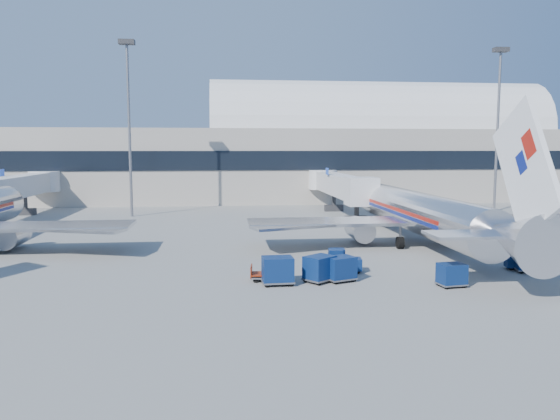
{
  "coord_description": "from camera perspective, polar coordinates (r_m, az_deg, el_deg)",
  "views": [
    {
      "loc": [
        -8.39,
        -42.75,
        8.85
      ],
      "look_at": [
        -3.05,
        6.0,
        3.32
      ],
      "focal_mm": 35.0,
      "sensor_mm": 36.0,
      "label": 1
    }
  ],
  "objects": [
    {
      "name": "tug_lead",
      "position": [
        39.59,
        6.48,
        -5.4
      ],
      "size": [
        2.7,
        1.6,
        1.67
      ],
      "rotation": [
        0.0,
        0.0,
        -0.13
      ],
      "color": "#0A2152",
      "rests_on": "ground"
    },
    {
      "name": "terminal",
      "position": [
        98.86,
        -9.32,
        5.58
      ],
      "size": [
        170.0,
        28.15,
        21.0
      ],
      "color": "#B2AA9E",
      "rests_on": "ground"
    },
    {
      "name": "tug_left",
      "position": [
        40.8,
        5.95,
        -5.11
      ],
      "size": [
        1.48,
        2.51,
        1.55
      ],
      "rotation": [
        0.0,
        0.0,
        1.44
      ],
      "color": "#0A2152",
      "rests_on": "ground"
    },
    {
      "name": "barrier_near",
      "position": [
        52.63,
        23.99,
        -3.31
      ],
      "size": [
        3.0,
        0.55,
        0.9
      ],
      "primitive_type": "cube",
      "color": "#9E9E96",
      "rests_on": "ground"
    },
    {
      "name": "ground",
      "position": [
        44.46,
        4.77,
        -5.07
      ],
      "size": [
        260.0,
        260.0,
        0.0
      ],
      "primitive_type": "plane",
      "color": "gray",
      "rests_on": "ground"
    },
    {
      "name": "cart_train_c",
      "position": [
        35.75,
        -0.24,
        -6.29
      ],
      "size": [
        2.14,
        1.67,
        1.83
      ],
      "rotation": [
        0.0,
        0.0,
        0.04
      ],
      "color": "#0A2152",
      "rests_on": "ground"
    },
    {
      "name": "airliner_main",
      "position": [
        51.05,
        14.91,
        -0.45
      ],
      "size": [
        32.0,
        37.26,
        12.07
      ],
      "color": "silver",
      "rests_on": "ground"
    },
    {
      "name": "tug_right",
      "position": [
        43.98,
        23.69,
        -4.91
      ],
      "size": [
        2.25,
        1.51,
        1.34
      ],
      "rotation": [
        0.0,
        0.0,
        -0.25
      ],
      "color": "#0A2152",
      "rests_on": "ground"
    },
    {
      "name": "cart_solo_near",
      "position": [
        36.97,
        17.51,
        -6.44
      ],
      "size": [
        1.88,
        1.54,
        1.51
      ],
      "rotation": [
        0.0,
        0.0,
        0.15
      ],
      "color": "#0A2152",
      "rests_on": "ground"
    },
    {
      "name": "barrier_mid",
      "position": [
        54.36,
        27.0,
        -3.16
      ],
      "size": [
        3.0,
        0.55,
        0.9
      ],
      "primitive_type": "cube",
      "color": "#9E9E96",
      "rests_on": "ground"
    },
    {
      "name": "mast_east",
      "position": [
        82.47,
        21.87,
        10.11
      ],
      "size": [
        2.0,
        1.2,
        22.6
      ],
      "color": "slate",
      "rests_on": "ground"
    },
    {
      "name": "cart_open_red",
      "position": [
        36.9,
        -1.53,
        -6.85
      ],
      "size": [
        2.08,
        1.57,
        0.52
      ],
      "rotation": [
        0.0,
        0.0,
        -0.1
      ],
      "color": "slate",
      "rests_on": "ground"
    },
    {
      "name": "cart_train_a",
      "position": [
        36.86,
        6.33,
        -6.07
      ],
      "size": [
        2.3,
        2.04,
        1.68
      ],
      "rotation": [
        0.0,
        0.0,
        0.37
      ],
      "color": "#0A2152",
      "rests_on": "ground"
    },
    {
      "name": "jetbridge_mid",
      "position": [
        78.18,
        -25.69,
        2.19
      ],
      "size": [
        4.4,
        27.5,
        6.25
      ],
      "color": "silver",
      "rests_on": "ground"
    },
    {
      "name": "cart_solo_far",
      "position": [
        43.18,
        24.57,
        -4.87
      ],
      "size": [
        2.02,
        1.73,
        1.53
      ],
      "rotation": [
        0.0,
        0.0,
        -0.26
      ],
      "color": "#0A2152",
      "rests_on": "ground"
    },
    {
      "name": "mast_west",
      "position": [
        73.91,
        -15.55,
        10.81
      ],
      "size": [
        2.0,
        1.2,
        22.6
      ],
      "color": "slate",
      "rests_on": "ground"
    },
    {
      "name": "cart_train_b",
      "position": [
        36.58,
        4.17,
        -6.08
      ],
      "size": [
        2.5,
        2.42,
        1.75
      ],
      "rotation": [
        0.0,
        0.0,
        0.67
      ],
      "color": "#0A2152",
      "rests_on": "ground"
    },
    {
      "name": "jetbridge_near",
      "position": [
        75.44,
        6.01,
        2.66
      ],
      "size": [
        4.4,
        27.5,
        6.25
      ],
      "color": "silver",
      "rests_on": "ground"
    }
  ]
}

